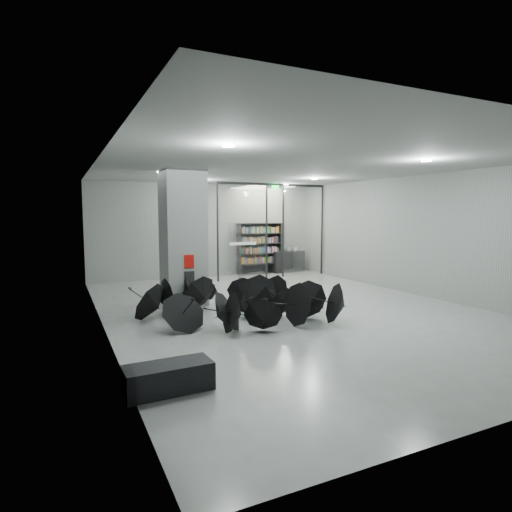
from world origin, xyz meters
name	(u,v)px	position (x,y,z in m)	size (l,w,h in m)	color
room	(288,209)	(0.00, 0.00, 2.84)	(14.00, 14.02, 4.01)	slate
column	(183,238)	(-2.50, 2.00, 2.00)	(1.20, 1.20, 4.00)	slate
fire_cabinet	(189,261)	(-2.50, 1.38, 1.35)	(0.28, 0.04, 0.38)	#A50A07
info_panel	(189,278)	(-2.50, 1.38, 0.85)	(0.30, 0.03, 0.42)	black
exit_sign	(275,187)	(2.40, 5.30, 3.82)	(0.30, 0.06, 0.15)	#0CE533
glass_partition	(273,227)	(2.39, 5.50, 2.18)	(5.06, 0.08, 4.00)	silver
bench	(168,378)	(-4.47, -4.14, 0.21)	(1.34, 0.57, 0.43)	black
bookshelf	(260,248)	(2.37, 6.75, 1.15)	(2.10, 0.42, 2.31)	black
shop_counter	(287,261)	(3.82, 6.80, 0.49)	(1.65, 0.66, 0.99)	black
umbrella_cluster	(242,307)	(-1.64, -0.47, 0.30)	(5.48, 4.53, 1.30)	black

